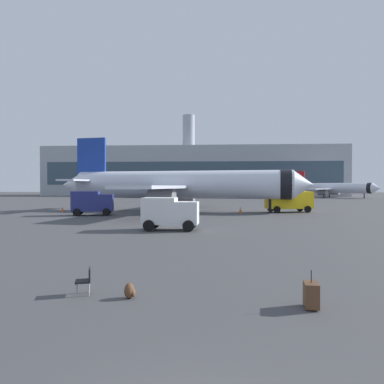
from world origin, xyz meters
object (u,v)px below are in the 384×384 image
object	(u,v)px
traveller_backpack	(130,291)
airplane_taxiing	(331,188)
service_truck	(92,202)
airplane_at_gate	(179,185)
gate_chair	(85,279)
rolling_suitcase	(311,295)
cargo_van	(170,212)
safety_cone_near	(63,209)
fuel_truck	(288,199)
safety_cone_mid	(240,210)

from	to	relation	value
traveller_backpack	airplane_taxiing	bearing A→B (deg)	70.10
service_truck	traveller_backpack	xyz separation A→B (m)	(12.23, -32.00, -1.37)
airplane_at_gate	gate_chair	world-z (taller)	airplane_at_gate
airplane_at_gate	gate_chair	size ratio (longest dim) A/B	41.51
airplane_at_gate	service_truck	size ratio (longest dim) A/B	6.93
rolling_suitcase	gate_chair	world-z (taller)	rolling_suitcase
traveller_backpack	rolling_suitcase	bearing A→B (deg)	-5.96
airplane_at_gate	airplane_taxiing	xyz separation A→B (m)	(39.16, 62.22, -0.81)
airplane_taxiing	cargo_van	xyz separation A→B (m)	(-37.74, -83.62, -1.39)
traveller_backpack	service_truck	bearing A→B (deg)	110.91
safety_cone_near	gate_chair	bearing A→B (deg)	-65.85
airplane_taxiing	gate_chair	xyz separation A→B (m)	(-38.25, -101.14, -2.35)
airplane_at_gate	traveller_backpack	size ratio (longest dim) A/B	74.37
safety_cone_near	airplane_at_gate	bearing A→B (deg)	2.89
cargo_van	rolling_suitcase	bearing A→B (deg)	-70.57
safety_cone_near	rolling_suitcase	distance (m)	45.81
cargo_van	airplane_taxiing	bearing A→B (deg)	65.71
fuel_truck	rolling_suitcase	world-z (taller)	fuel_truck
cargo_van	safety_cone_mid	distance (m)	20.95
safety_cone_mid	airplane_at_gate	bearing A→B (deg)	168.89
airplane_taxiing	rolling_suitcase	bearing A→B (deg)	-107.03
safety_cone_near	cargo_van	bearing A→B (deg)	-49.48
fuel_truck	cargo_van	xyz separation A→B (m)	(-13.29, -21.02, -0.32)
rolling_suitcase	gate_chair	size ratio (longest dim) A/B	1.28
airplane_taxiing	safety_cone_mid	xyz separation A→B (m)	(-30.91, -63.84, -2.46)
gate_chair	rolling_suitcase	bearing A→B (deg)	-7.07
airplane_taxiing	rolling_suitcase	xyz separation A→B (m)	(-31.25, -102.01, -2.45)
airplane_taxiing	safety_cone_mid	world-z (taller)	airplane_taxiing
airplane_taxiing	traveller_backpack	size ratio (longest dim) A/B	48.60
safety_cone_near	service_truck	bearing A→B (deg)	-45.06
airplane_taxiing	service_truck	world-z (taller)	airplane_taxiing
gate_chair	traveller_backpack	bearing A→B (deg)	-10.98
airplane_taxiing	rolling_suitcase	size ratio (longest dim) A/B	21.21
service_truck	cargo_van	world-z (taller)	service_truck
service_truck	rolling_suitcase	size ratio (longest dim) A/B	4.68
safety_cone_near	safety_cone_mid	bearing A→B (deg)	-1.88
safety_cone_near	traveller_backpack	bearing A→B (deg)	-64.13
safety_cone_mid	rolling_suitcase	distance (m)	38.17
airplane_at_gate	cargo_van	bearing A→B (deg)	-86.20
fuel_truck	rolling_suitcase	xyz separation A→B (m)	(-6.81, -39.41, -1.38)
safety_cone_near	rolling_suitcase	world-z (taller)	rolling_suitcase
safety_cone_near	gate_chair	xyz separation A→B (m)	(17.08, -38.11, 0.18)
gate_chair	airplane_taxiing	bearing A→B (deg)	69.29
cargo_van	traveller_backpack	size ratio (longest dim) A/B	9.31
traveller_backpack	gate_chair	world-z (taller)	gate_chair
airplane_taxiing	safety_cone_mid	distance (m)	70.97
airplane_at_gate	safety_cone_near	xyz separation A→B (m)	(-16.17, -0.82, -3.34)
airplane_taxiing	safety_cone_mid	bearing A→B (deg)	-115.83
safety_cone_mid	gate_chair	size ratio (longest dim) A/B	0.92
service_truck	safety_cone_mid	bearing A→B (deg)	17.27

